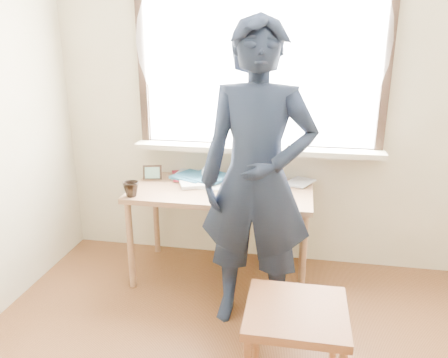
% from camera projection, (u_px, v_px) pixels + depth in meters
% --- Properties ---
extents(room_shell, '(3.52, 4.02, 2.61)m').
position_uv_depth(room_shell, '(258.00, 67.00, 1.42)').
color(room_shell, beige).
rests_on(room_shell, ground).
extents(desk, '(1.29, 0.65, 0.69)m').
position_uv_depth(desk, '(221.00, 198.00, 3.14)').
color(desk, '#906948').
rests_on(desk, ground).
extents(laptop, '(0.33, 0.28, 0.22)m').
position_uv_depth(laptop, '(253.00, 186.00, 3.03)').
color(laptop, black).
rests_on(laptop, desk).
extents(mug_white, '(0.15, 0.15, 0.10)m').
position_uv_depth(mug_white, '(210.00, 174.00, 3.28)').
color(mug_white, white).
rests_on(mug_white, desk).
extents(mug_dark, '(0.13, 0.13, 0.10)m').
position_uv_depth(mug_dark, '(131.00, 189.00, 2.96)').
color(mug_dark, black).
rests_on(mug_dark, desk).
extents(mouse, '(0.10, 0.07, 0.04)m').
position_uv_depth(mouse, '(285.00, 196.00, 2.94)').
color(mouse, black).
rests_on(mouse, desk).
extents(desk_clutter, '(0.67, 0.58, 0.04)m').
position_uv_depth(desk_clutter, '(204.00, 176.00, 3.34)').
color(desk_clutter, white).
rests_on(desk_clutter, desk).
extents(book_a, '(0.23, 0.29, 0.03)m').
position_uv_depth(book_a, '(176.00, 174.00, 3.43)').
color(book_a, white).
rests_on(book_a, desk).
extents(book_b, '(0.25, 0.28, 0.02)m').
position_uv_depth(book_b, '(290.00, 180.00, 3.28)').
color(book_b, white).
rests_on(book_b, desk).
extents(picture_frame, '(0.14, 0.05, 0.11)m').
position_uv_depth(picture_frame, '(152.00, 174.00, 3.29)').
color(picture_frame, black).
rests_on(picture_frame, desk).
extents(work_chair, '(0.48, 0.46, 0.49)m').
position_uv_depth(work_chair, '(296.00, 322.00, 2.11)').
color(work_chair, brown).
rests_on(work_chair, ground).
extents(person, '(0.69, 0.46, 1.85)m').
position_uv_depth(person, '(257.00, 181.00, 2.55)').
color(person, black).
rests_on(person, ground).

